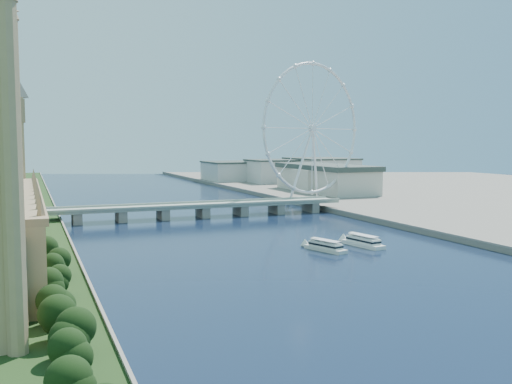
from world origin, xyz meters
TOP-DOWN VIEW (x-y plane):
  - tree_row at (-113.00, 58.00)m, footprint 9.25×185.25m
  - parliament_range at (-128.00, 170.00)m, footprint 24.00×200.00m
  - big_ben at (-128.00, 278.00)m, footprint 20.02×20.02m
  - westminster_bridge at (0.00, 300.00)m, footprint 220.00×22.00m
  - london_eye at (119.98, 355.08)m, footprint 113.60×39.12m
  - county_hall at (175.00, 430.00)m, footprint 54.00×144.00m
  - city_skyline at (39.22, 560.08)m, footprint 505.00×280.00m
  - tour_boat_near at (20.46, 148.41)m, footprint 15.04×28.71m
  - tour_boat_far at (45.50, 152.25)m, footprint 12.46×30.83m

SIDE VIEW (x-z plane):
  - county_hall at x=175.00m, z-range -17.50..17.50m
  - tour_boat_near at x=20.46m, z-range -3.07..3.07m
  - tour_boat_far at x=45.50m, z-range -3.31..3.31m
  - westminster_bridge at x=0.00m, z-range 1.88..11.38m
  - tree_row at x=-113.00m, z-range -1.62..19.09m
  - city_skyline at x=39.22m, z-range 0.96..32.96m
  - parliament_range at x=-128.00m, z-range -16.52..53.48m
  - big_ben at x=-128.00m, z-range 11.57..121.57m
  - london_eye at x=119.98m, z-range 5.37..129.67m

